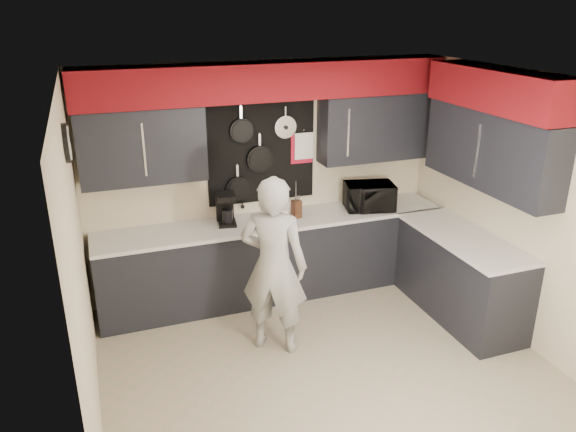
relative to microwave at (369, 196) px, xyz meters
name	(u,v)px	position (x,y,z in m)	size (l,w,h in m)	color
ground	(324,364)	(-1.13, -1.39, -1.07)	(4.00, 4.00, 0.00)	tan
back_wall_assembly	(270,118)	(-1.12, 0.21, 0.94)	(4.00, 0.36, 2.60)	beige
right_wall_assembly	(496,138)	(0.72, -1.13, 0.87)	(0.36, 3.50, 2.60)	beige
left_wall_assembly	(80,267)	(-3.12, -1.37, 0.26)	(0.05, 3.50, 2.60)	beige
base_cabinets	(326,262)	(-0.64, -0.26, -0.61)	(3.95, 2.20, 0.92)	black
microwave	(369,196)	(0.00, 0.00, 0.00)	(0.55, 0.37, 0.30)	black
knife_block	(297,209)	(-0.88, 0.03, -0.05)	(0.09, 0.09, 0.20)	#3C1913
utensil_crock	(284,208)	(-0.99, 0.14, -0.07)	(0.13, 0.13, 0.17)	white
coffee_maker	(226,208)	(-1.66, 0.11, 0.03)	(0.22, 0.26, 0.35)	black
person	(274,266)	(-1.48, -0.95, -0.20)	(0.64, 0.42, 1.74)	#999997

